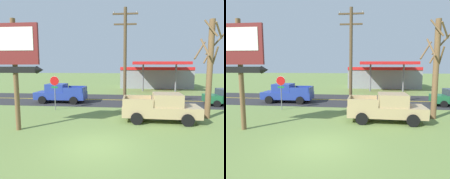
# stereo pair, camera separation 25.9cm
# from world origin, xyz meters

# --- Properties ---
(ground_plane) EXTENTS (180.00, 180.00, 0.00)m
(ground_plane) POSITION_xyz_m (0.00, 0.00, 0.00)
(ground_plane) COLOR olive
(road_asphalt) EXTENTS (140.00, 8.00, 0.02)m
(road_asphalt) POSITION_xyz_m (0.00, 13.00, 0.01)
(road_asphalt) COLOR #2B2B2D
(road_asphalt) RESTS_ON ground
(road_centre_line) EXTENTS (126.00, 0.20, 0.01)m
(road_centre_line) POSITION_xyz_m (0.00, 13.00, 0.02)
(road_centre_line) COLOR gold
(road_centre_line) RESTS_ON road_asphalt
(motel_sign) EXTENTS (3.34, 0.54, 6.53)m
(motel_sign) POSITION_xyz_m (-5.03, 1.96, 4.46)
(motel_sign) COLOR brown
(motel_sign) RESTS_ON ground
(stop_sign) EXTENTS (0.80, 0.08, 2.95)m
(stop_sign) POSITION_xyz_m (-4.91, 7.49, 2.03)
(stop_sign) COLOR slate
(stop_sign) RESTS_ON ground
(utility_pole) EXTENTS (2.01, 0.26, 8.41)m
(utility_pole) POSITION_xyz_m (1.12, 7.34, 4.52)
(utility_pole) COLOR brown
(utility_pole) RESTS_ON ground
(bare_tree) EXTENTS (2.14, 1.91, 7.08)m
(bare_tree) POSITION_xyz_m (7.24, 6.01, 3.76)
(bare_tree) COLOR brown
(bare_tree) RESTS_ON ground
(gas_station) EXTENTS (12.00, 11.50, 4.40)m
(gas_station) POSITION_xyz_m (5.77, 26.83, 1.94)
(gas_station) COLOR gray
(gas_station) RESTS_ON ground
(pickup_tan_parked_on_lawn) EXTENTS (5.24, 2.33, 1.96)m
(pickup_tan_parked_on_lawn) POSITION_xyz_m (3.74, 4.80, 0.96)
(pickup_tan_parked_on_lawn) COLOR tan
(pickup_tan_parked_on_lawn) RESTS_ON ground
(pickup_blue_on_road) EXTENTS (5.20, 2.24, 1.96)m
(pickup_blue_on_road) POSITION_xyz_m (-5.72, 11.00, 0.96)
(pickup_blue_on_road) COLOR #233893
(pickup_blue_on_road) RESTS_ON ground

